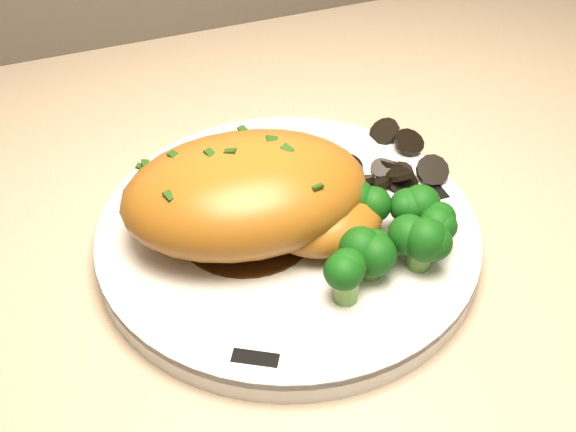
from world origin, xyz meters
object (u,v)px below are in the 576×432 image
object	(u,v)px
broccoli_florets	(384,232)
plate	(288,235)
counter	(434,411)
chicken_breast	(255,196)

from	to	relation	value
broccoli_florets	plate	bearing A→B (deg)	134.92
counter	chicken_breast	distance (m)	0.55
counter	chicken_breast	xyz separation A→B (m)	(-0.25, -0.05, 0.49)
counter	plate	bearing A→B (deg)	-166.75
plate	chicken_breast	xyz separation A→B (m)	(-0.02, 0.00, 0.04)
chicken_breast	broccoli_florets	distance (m)	0.10
counter	chicken_breast	world-z (taller)	counter
plate	chicken_breast	size ratio (longest dim) A/B	1.49
counter	plate	world-z (taller)	counter
plate	chicken_breast	world-z (taller)	chicken_breast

